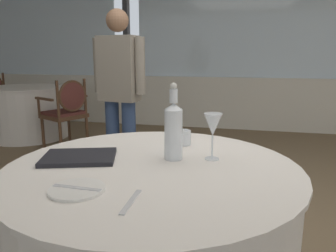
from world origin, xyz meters
The scene contains 13 objects.
ground_plane centered at (0.00, 0.00, 0.00)m, with size 15.28×15.28×0.00m, color #756047.
window_wall_far centered at (0.00, 3.48, 1.15)m, with size 11.75×0.14×2.90m.
foreground_table centered at (-0.22, -0.70, 0.38)m, with size 1.24×1.24×0.75m.
side_plate centered at (-0.40, -1.01, 0.76)m, with size 0.19×0.19×0.01m, color white.
butter_knife centered at (-0.40, -1.01, 0.76)m, with size 0.18×0.02×0.00m, color silver.
dinner_fork centered at (-0.19, -1.05, 0.76)m, with size 0.18×0.02×0.00m, color silver.
water_bottle centered at (-0.16, -0.59, 0.89)m, with size 0.08×0.08×0.34m.
wine_glass centered at (0.01, -0.56, 0.91)m, with size 0.08×0.08×0.21m.
water_tumbler centered at (-0.16, -0.35, 0.79)m, with size 0.08×0.08×0.08m, color white.
menu_book centered at (-0.56, -0.70, 0.76)m, with size 0.31×0.22×0.02m, color black.
background_table_0 centered at (-2.97, 2.20, 0.38)m, with size 1.16×1.16×0.75m.
dining_chair_0_0 centered at (-2.06, 1.77, 0.54)m, with size 0.61×0.64×0.91m.
diner_person_0 centered at (-0.99, 0.89, 0.91)m, with size 0.52×0.25×1.61m.
Camera 1 is at (0.14, -1.95, 1.21)m, focal length 34.73 mm.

